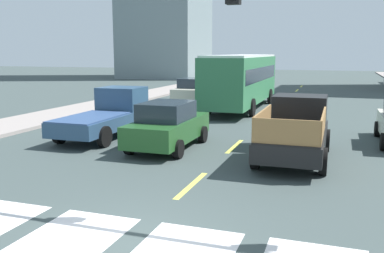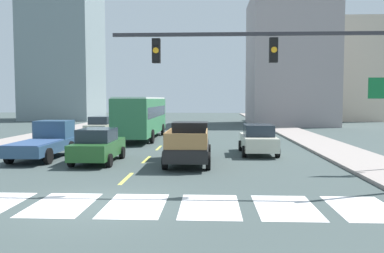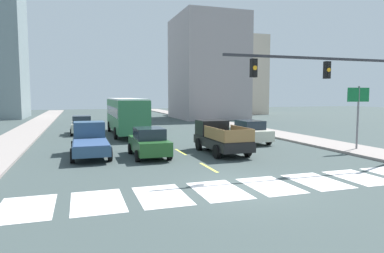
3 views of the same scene
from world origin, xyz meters
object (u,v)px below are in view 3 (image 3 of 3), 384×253
Objects in this scene: pickup_stakebed at (219,138)px; city_bus at (126,114)px; sedan_near_right at (149,142)px; sedan_far at (249,132)px; direction_sign_green at (358,104)px; sedan_mid at (82,125)px; traffic_signal_gantry at (347,83)px; pickup_dark at (90,140)px.

city_bus reaches higher than pickup_stakebed.
city_bus is at bearing 90.13° from sedan_near_right.
direction_sign_green reaches higher than sedan_far.
direction_sign_green is (8.69, -2.32, 2.10)m from pickup_stakebed.
city_bus reaches higher than sedan_near_right.
city_bus is at bearing -25.92° from sedan_mid.
sedan_far is at bearing -38.85° from sedan_mid.
sedan_mid is 23.38m from traffic_signal_gantry.
sedan_near_right is at bearing -175.07° from pickup_stakebed.
sedan_near_right and sedan_mid have the same top height.
sedan_mid is 23.22m from direction_sign_green.
traffic_signal_gantry is at bearing -55.35° from sedan_mid.
direction_sign_green is at bearing -41.52° from sedan_mid.
traffic_signal_gantry is (12.63, -19.38, 3.38)m from sedan_mid.
pickup_dark is 3.58m from sedan_near_right.
traffic_signal_gantry is (0.61, -9.15, 3.38)m from sedan_far.
pickup_stakebed is 5.01m from sedan_far.
city_bus is 2.57× the size of direction_sign_green.
sedan_near_right is 1.00× the size of sedan_far.
city_bus is 2.45× the size of sedan_near_right.
pickup_dark is at bearing -86.71° from sedan_mid.
pickup_stakebed is 1.18× the size of sedan_mid.
sedan_far is 1.05× the size of direction_sign_green.
sedan_near_right is at bearing 147.62° from traffic_signal_gantry.
direction_sign_green is at bearing -13.13° from pickup_dark.
city_bus is 11.66m from sedan_far.
pickup_dark is 1.18× the size of sedan_near_right.
sedan_far is at bearing -46.84° from city_bus.
traffic_signal_gantry reaches higher than pickup_dark.
pickup_stakebed is 15.77m from sedan_mid.
direction_sign_green is (13.05, -13.80, 1.08)m from city_bus.
sedan_near_right is at bearing -24.81° from pickup_dark.
sedan_mid is (-8.19, 13.47, -0.08)m from pickup_stakebed.
city_bus is (-4.36, 11.48, 1.02)m from pickup_stakebed.
city_bus is at bearing 70.33° from pickup_dark.
sedan_far is at bearing 8.79° from pickup_dark.
sedan_far is (8.18, -8.24, -1.09)m from city_bus.
traffic_signal_gantry is (12.26, -7.14, 3.32)m from pickup_dark.
pickup_stakebed reaches higher than sedan_far.
sedan_mid is 1.00× the size of sedan_far.
city_bus is 2.45× the size of sedan_mid.
sedan_near_right and sedan_far have the same top height.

